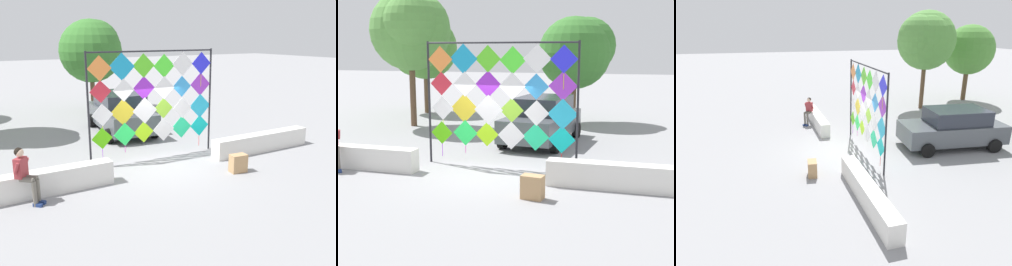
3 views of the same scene
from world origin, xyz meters
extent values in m
plane|color=gray|center=(0.00, 0.00, 0.00)|extent=(120.00, 120.00, 0.00)
cube|color=silver|center=(-4.12, -0.32, 0.34)|extent=(4.33, 0.49, 0.68)
cube|color=silver|center=(4.12, -0.32, 0.34)|extent=(4.33, 0.49, 0.68)
cylinder|color=#232328|center=(-2.11, 1.03, 1.90)|extent=(0.07, 0.07, 3.80)
cylinder|color=#232328|center=(2.56, 0.91, 1.90)|extent=(0.07, 0.07, 3.80)
cylinder|color=#232328|center=(0.22, 0.97, 3.75)|extent=(4.67, 0.18, 0.06)
cube|color=#52CF0F|center=(-1.70, 1.00, 0.97)|extent=(0.73, 0.03, 0.73)
cylinder|color=#9D16E5|center=(-1.70, 1.01, 0.41)|extent=(0.02, 0.02, 0.40)
cube|color=#29F85E|center=(-0.90, 0.98, 1.01)|extent=(0.81, 0.03, 0.81)
cylinder|color=#E516B0|center=(-0.90, 0.99, 0.49)|extent=(0.02, 0.02, 0.24)
cube|color=#A8F618|center=(-0.19, 0.97, 1.01)|extent=(0.75, 0.03, 0.75)
cube|color=white|center=(0.59, 0.94, 1.01)|extent=(0.85, 0.03, 0.85)
cube|color=#22E390|center=(1.34, 0.93, 1.01)|extent=(0.82, 0.03, 0.82)
cube|color=#0FD0C9|center=(2.12, 0.92, 0.98)|extent=(0.81, 0.03, 0.81)
cylinder|color=red|center=(2.12, 0.93, 0.38)|extent=(0.02, 0.02, 0.39)
cube|color=white|center=(-1.65, 1.01, 1.75)|extent=(0.74, 0.03, 0.74)
cylinder|color=yellow|center=(-1.65, 1.02, 1.25)|extent=(0.02, 0.02, 0.28)
cube|color=yellow|center=(-0.93, 1.00, 1.77)|extent=(0.90, 0.04, 0.90)
cube|color=white|center=(-0.13, 0.97, 1.76)|extent=(0.92, 0.04, 0.92)
cylinder|color=#6416E5|center=(-0.13, 0.98, 1.05)|extent=(0.02, 0.02, 0.50)
cube|color=#8ED732|center=(0.60, 0.96, 1.77)|extent=(0.74, 0.03, 0.74)
cylinder|color=#7116E5|center=(0.60, 0.97, 1.30)|extent=(0.02, 0.02, 0.21)
cube|color=white|center=(1.36, 0.93, 1.72)|extent=(0.76, 0.03, 0.76)
cube|color=#24B5DF|center=(2.13, 0.92, 1.72)|extent=(0.91, 0.04, 0.91)
cube|color=red|center=(-1.68, 1.02, 2.52)|extent=(0.73, 0.03, 0.73)
cube|color=white|center=(-0.89, 0.99, 2.52)|extent=(0.76, 0.03, 0.76)
cube|color=purple|center=(-0.14, 0.99, 2.53)|extent=(0.82, 0.03, 0.82)
cylinder|color=#5FE516|center=(-0.14, 1.00, 1.92)|extent=(0.02, 0.02, 0.41)
cube|color=white|center=(0.62, 0.95, 2.49)|extent=(0.82, 0.03, 0.82)
cube|color=#359CEA|center=(1.34, 0.94, 2.50)|extent=(0.76, 0.03, 0.76)
cube|color=purple|center=(2.13, 0.92, 2.53)|extent=(0.85, 0.03, 0.85)
cube|color=orange|center=(-1.69, 1.00, 3.26)|extent=(0.81, 0.03, 0.81)
cube|color=#1897CC|center=(-0.93, 0.99, 3.28)|extent=(0.91, 0.04, 0.91)
cylinder|color=#E55316|center=(-0.93, 1.00, 2.58)|extent=(0.02, 0.02, 0.48)
cube|color=#56D525|center=(-0.15, 0.99, 3.28)|extent=(0.81, 0.03, 0.81)
cube|color=#4BF732|center=(0.63, 0.96, 3.25)|extent=(0.81, 0.03, 0.81)
cube|color=white|center=(1.37, 0.93, 3.29)|extent=(0.84, 0.03, 0.84)
cube|color=#2829F5|center=(2.14, 0.90, 3.28)|extent=(0.80, 0.03, 0.80)
cylinder|color=yellow|center=(2.14, 0.91, 2.66)|extent=(0.02, 0.02, 0.44)
cylinder|color=#666056|center=(-4.18, -0.88, 0.34)|extent=(0.11, 0.11, 0.68)
cube|color=navy|center=(-4.14, -0.92, 0.04)|extent=(0.25, 0.23, 0.09)
cylinder|color=#993338|center=(-4.35, -0.54, 1.05)|extent=(0.19, 0.18, 0.31)
cube|color=#4C5156|center=(0.67, 5.00, 0.72)|extent=(2.43, 4.78, 0.82)
cube|color=#282D38|center=(0.69, 5.16, 1.46)|extent=(1.99, 2.74, 0.66)
cylinder|color=black|center=(1.49, 3.34, 0.31)|extent=(0.30, 0.63, 0.61)
cylinder|color=black|center=(-0.47, 3.54, 0.31)|extent=(0.30, 0.63, 0.61)
cylinder|color=black|center=(1.82, 6.45, 0.31)|extent=(0.30, 0.63, 0.61)
cylinder|color=black|center=(-0.15, 6.66, 0.31)|extent=(0.30, 0.63, 0.61)
cube|color=tan|center=(1.86, -1.66, 0.29)|extent=(0.57, 0.39, 0.58)
cylinder|color=brown|center=(-5.99, 7.23, 1.67)|extent=(0.28, 0.28, 3.34)
sphere|color=#569342|center=(-5.99, 7.23, 4.44)|extent=(3.69, 3.69, 3.69)
sphere|color=#569342|center=(-5.50, 6.38, 4.74)|extent=(2.49, 2.49, 2.49)
sphere|color=#569342|center=(-5.45, 7.01, 4.64)|extent=(2.78, 2.78, 2.78)
sphere|color=#569342|center=(-6.69, 7.40, 4.94)|extent=(2.06, 2.06, 2.06)
cylinder|color=brown|center=(-7.46, 11.67, 1.32)|extent=(0.34, 0.34, 2.63)
sphere|color=#4C8938|center=(-7.46, 11.67, 3.70)|extent=(3.54, 3.54, 3.54)
sphere|color=#4C8938|center=(-7.66, 11.06, 4.21)|extent=(1.89, 1.89, 1.89)
sphere|color=#4C8938|center=(-7.99, 11.28, 4.06)|extent=(1.89, 1.89, 1.89)
sphere|color=#4C8938|center=(-8.17, 11.50, 3.20)|extent=(2.17, 2.17, 2.17)
cylinder|color=brown|center=(1.16, 10.08, 1.19)|extent=(0.26, 0.26, 2.38)
sphere|color=#38752D|center=(1.16, 10.08, 3.42)|extent=(3.46, 3.46, 3.46)
sphere|color=#38752D|center=(1.67, 10.69, 3.76)|extent=(2.76, 2.76, 2.76)
camera|label=1|loc=(-5.82, -10.38, 4.26)|focal=40.19mm
camera|label=2|loc=(4.19, -11.78, 3.51)|focal=48.05mm
camera|label=3|loc=(11.78, -3.23, 5.20)|focal=31.93mm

